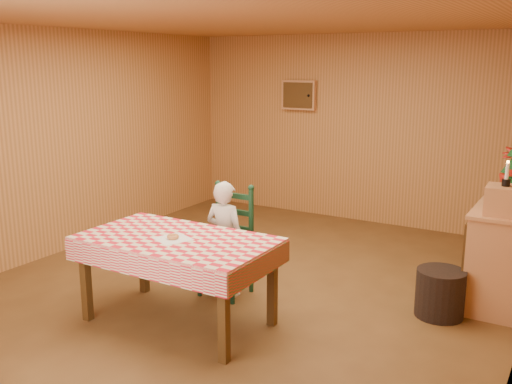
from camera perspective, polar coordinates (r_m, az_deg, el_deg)
ground at (r=5.80m, az=-1.02°, el=-9.58°), size 6.00×6.00×0.00m
cabin_walls at (r=5.83m, az=1.66°, el=9.05°), size 5.10×6.05×2.65m
dining_table at (r=4.89m, az=-7.90°, el=-5.44°), size 1.66×0.96×0.77m
ladder_chair at (r=5.55m, az=-2.78°, el=-5.10°), size 0.44×0.40×1.08m
seated_child at (r=5.48m, az=-3.11°, el=-4.67°), size 0.41×0.27×1.12m
napkin at (r=4.82m, az=-8.30°, el=-4.65°), size 0.34×0.34×0.00m
donut at (r=4.82m, az=-8.31°, el=-4.44°), size 0.12×0.12×0.03m
shelf_unit at (r=5.87m, az=23.50°, el=-5.57°), size 0.54×1.24×0.93m
crate at (r=5.33m, az=23.58°, el=-0.77°), size 0.31×0.31×0.25m
candle_set at (r=5.29m, az=23.76°, el=1.23°), size 0.07×0.07×0.22m
storage_bin at (r=5.38m, az=17.93°, el=-9.60°), size 0.53×0.53×0.43m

